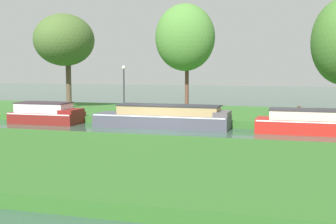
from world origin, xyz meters
name	(u,v)px	position (x,y,z in m)	size (l,w,h in m)	color
ground_plane	(155,130)	(0.00, 0.00, 0.00)	(120.00, 120.00, 0.00)	#345342
riverbank_far	(186,114)	(0.00, 7.00, 0.20)	(72.00, 10.00, 0.40)	#346929
riverbank_near	(76,159)	(0.00, -9.00, 0.20)	(72.00, 10.00, 0.40)	#2F6123
slate_barge	(164,117)	(0.17, 1.20, 0.59)	(7.71, 1.90, 1.31)	#474754
maroon_narrowboat	(47,114)	(-7.34, 1.20, 0.57)	(4.24, 2.09, 1.28)	maroon
red_cruiser	(319,123)	(8.48, 1.20, 0.56)	(6.39, 1.96, 1.26)	#B32019
willow_tree_left	(64,40)	(-9.19, 6.90, 5.37)	(4.31, 4.78, 6.89)	brown
willow_tree_centre	(185,38)	(-0.29, 7.72, 5.45)	(4.20, 3.55, 7.39)	brown
lamp_post	(124,84)	(-3.35, 3.91, 2.34)	(0.24, 0.24, 3.11)	#333338
mooring_post_near	(167,114)	(-0.08, 2.64, 0.65)	(0.19, 0.19, 0.51)	#522F2A
mooring_post_far	(299,114)	(7.46, 2.64, 0.84)	(0.20, 0.20, 0.88)	brown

